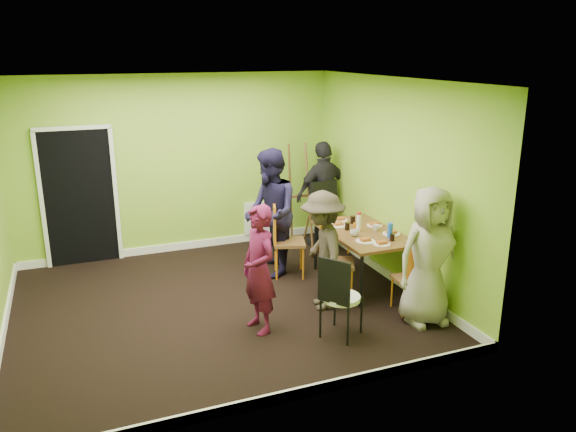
% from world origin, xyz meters
% --- Properties ---
extents(ground, '(5.00, 5.00, 0.00)m').
position_xyz_m(ground, '(0.00, 0.00, 0.00)').
color(ground, black).
rests_on(ground, ground).
extents(room_walls, '(5.04, 4.54, 2.82)m').
position_xyz_m(room_walls, '(-0.02, 0.04, 0.99)').
color(room_walls, '#8FB92F').
rests_on(room_walls, ground).
extents(dining_table, '(0.90, 1.50, 0.75)m').
position_xyz_m(dining_table, '(2.05, -0.03, 0.70)').
color(dining_table, black).
rests_on(dining_table, ground).
extents(chair_left_far, '(0.56, 0.56, 1.07)m').
position_xyz_m(chair_left_far, '(1.13, 0.63, 0.60)').
color(chair_left_far, orange).
rests_on(chair_left_far, ground).
extents(chair_left_near, '(0.57, 0.57, 1.05)m').
position_xyz_m(chair_left_near, '(1.41, -0.33, 0.59)').
color(chair_left_near, orange).
rests_on(chair_left_near, ground).
extents(chair_back_end, '(0.56, 0.63, 1.13)m').
position_xyz_m(chair_back_end, '(2.16, 1.40, 0.80)').
color(chair_back_end, orange).
rests_on(chair_back_end, ground).
extents(chair_front_end, '(0.41, 0.41, 0.90)m').
position_xyz_m(chair_front_end, '(2.17, -1.10, 0.51)').
color(chair_front_end, orange).
rests_on(chair_front_end, ground).
extents(chair_bentwood, '(0.53, 0.53, 0.98)m').
position_xyz_m(chair_bentwood, '(1.04, -1.32, 0.54)').
color(chair_bentwood, black).
rests_on(chair_bentwood, ground).
extents(easel, '(0.69, 0.65, 1.73)m').
position_xyz_m(easel, '(1.98, 1.83, 0.85)').
color(easel, brown).
rests_on(easel, ground).
extents(plate_near_left, '(0.25, 0.25, 0.01)m').
position_xyz_m(plate_near_left, '(1.86, 0.33, 0.76)').
color(plate_near_left, white).
rests_on(plate_near_left, dining_table).
extents(plate_near_right, '(0.25, 0.25, 0.01)m').
position_xyz_m(plate_near_right, '(1.88, -0.41, 0.76)').
color(plate_near_right, white).
rests_on(plate_near_right, dining_table).
extents(plate_far_back, '(0.23, 0.23, 0.01)m').
position_xyz_m(plate_far_back, '(1.99, 0.54, 0.76)').
color(plate_far_back, white).
rests_on(plate_far_back, dining_table).
extents(plate_far_front, '(0.22, 0.22, 0.01)m').
position_xyz_m(plate_far_front, '(2.02, -0.59, 0.76)').
color(plate_far_front, white).
rests_on(plate_far_front, dining_table).
extents(plate_wall_back, '(0.22, 0.22, 0.01)m').
position_xyz_m(plate_wall_back, '(2.33, 0.14, 0.76)').
color(plate_wall_back, white).
rests_on(plate_wall_back, dining_table).
extents(plate_wall_front, '(0.23, 0.23, 0.01)m').
position_xyz_m(plate_wall_front, '(2.35, -0.27, 0.76)').
color(plate_wall_front, white).
rests_on(plate_wall_front, dining_table).
extents(thermos, '(0.06, 0.06, 0.24)m').
position_xyz_m(thermos, '(2.00, 0.01, 0.87)').
color(thermos, white).
rests_on(thermos, dining_table).
extents(blue_bottle, '(0.07, 0.07, 0.20)m').
position_xyz_m(blue_bottle, '(2.26, -0.38, 0.85)').
color(blue_bottle, blue).
rests_on(blue_bottle, dining_table).
extents(orange_bottle, '(0.04, 0.04, 0.08)m').
position_xyz_m(orange_bottle, '(2.02, 0.14, 0.79)').
color(orange_bottle, orange).
rests_on(orange_bottle, dining_table).
extents(glass_mid, '(0.07, 0.07, 0.10)m').
position_xyz_m(glass_mid, '(1.88, 0.11, 0.80)').
color(glass_mid, black).
rests_on(glass_mid, dining_table).
extents(glass_back, '(0.07, 0.07, 0.10)m').
position_xyz_m(glass_back, '(2.10, 0.36, 0.80)').
color(glass_back, black).
rests_on(glass_back, dining_table).
extents(glass_front, '(0.06, 0.06, 0.09)m').
position_xyz_m(glass_front, '(2.22, -0.51, 0.80)').
color(glass_front, black).
rests_on(glass_front, dining_table).
extents(cup_a, '(0.11, 0.11, 0.09)m').
position_xyz_m(cup_a, '(1.85, -0.16, 0.79)').
color(cup_a, white).
rests_on(cup_a, dining_table).
extents(cup_b, '(0.09, 0.09, 0.08)m').
position_xyz_m(cup_b, '(2.23, -0.06, 0.79)').
color(cup_b, white).
rests_on(cup_b, dining_table).
extents(person_standing, '(0.46, 0.61, 1.50)m').
position_xyz_m(person_standing, '(0.29, -0.81, 0.75)').
color(person_standing, '#580F34').
rests_on(person_standing, ground).
extents(person_left_far, '(0.79, 0.96, 1.83)m').
position_xyz_m(person_left_far, '(1.00, 0.76, 0.91)').
color(person_left_far, '#1A1536').
rests_on(person_left_far, ground).
extents(person_left_near, '(0.76, 1.07, 1.51)m').
position_xyz_m(person_left_near, '(1.21, -0.52, 0.75)').
color(person_left_near, '#332B22').
rests_on(person_left_near, ground).
extents(person_back_end, '(1.07, 0.58, 1.74)m').
position_xyz_m(person_back_end, '(2.22, 1.60, 0.87)').
color(person_back_end, black).
rests_on(person_back_end, ground).
extents(person_front_end, '(0.84, 0.57, 1.67)m').
position_xyz_m(person_front_end, '(2.19, -1.35, 0.83)').
color(person_front_end, gray).
rests_on(person_front_end, ground).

